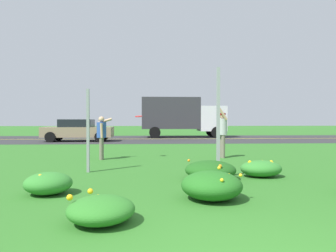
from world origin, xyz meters
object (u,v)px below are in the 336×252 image
Objects in this scene: person_thrower_blue_shirt at (102,134)px; person_catcher_red_cap_gray_shirt at (222,130)px; sign_post_near_path at (88,131)px; sign_post_by_roadside at (218,123)px; car_tan_center_left at (78,130)px; frisbee_red at (139,116)px; box_truck_white at (182,115)px.

person_catcher_red_cap_gray_shirt is at bearing 3.41° from person_thrower_blue_shirt.
sign_post_near_path is 3.52m from sign_post_by_roadside.
person_catcher_red_cap_gray_shirt is at bearing -51.93° from car_tan_center_left.
person_thrower_blue_shirt is at bearing 91.13° from sign_post_near_path.
frisbee_red is 14.25m from box_truck_white.
sign_post_by_roadside is at bearing -63.31° from frisbee_red.
person_thrower_blue_shirt is 0.34× the size of car_tan_center_left.
sign_post_near_path is 0.34× the size of box_truck_white.
sign_post_by_roadside is 18.11m from box_truck_white.
frisbee_red is 0.06× the size of car_tan_center_left.
box_truck_white is (2.97, 13.94, 0.25)m from frisbee_red.
box_truck_white is at bearing 77.99° from frisbee_red.
sign_post_near_path is 8.44× the size of frisbee_red.
sign_post_near_path is at bearing -76.15° from car_tan_center_left.
sign_post_by_roadside is 10.06× the size of frisbee_red.
person_catcher_red_cap_gray_shirt is (4.44, 0.26, 0.11)m from person_thrower_blue_shirt.
person_catcher_red_cap_gray_shirt is at bearing 75.72° from sign_post_by_roadside.
sign_post_near_path is 2.78m from person_thrower_blue_shirt.
car_tan_center_left is (-7.49, 9.56, -0.29)m from person_catcher_red_cap_gray_shirt.
frisbee_red is (-3.13, 0.03, 0.52)m from person_catcher_red_cap_gray_shirt.
person_thrower_blue_shirt is 1.48m from frisbee_red.
sign_post_by_roadside is at bearing -17.98° from sign_post_near_path.
person_thrower_blue_shirt is at bearing -72.76° from car_tan_center_left.
frisbee_red is at bearing 12.47° from person_thrower_blue_shirt.
sign_post_near_path is 5.33m from person_catcher_red_cap_gray_shirt.
car_tan_center_left is at bearing -149.01° from box_truck_white.
person_thrower_blue_shirt is (-0.05, 2.77, -0.21)m from sign_post_near_path.
car_tan_center_left is (-6.44, 13.68, -0.61)m from sign_post_by_roadside.
frisbee_red is (1.26, 3.06, 0.42)m from sign_post_near_path.
sign_post_near_path is 1.17× the size of person_catcher_red_cap_gray_shirt.
frisbee_red is at bearing -102.01° from box_truck_white.
sign_post_by_roadside is at bearing -64.78° from car_tan_center_left.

